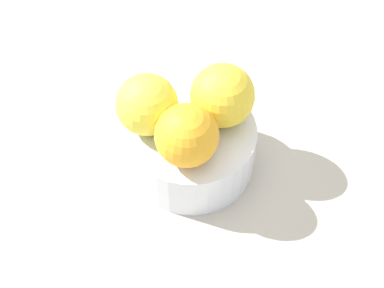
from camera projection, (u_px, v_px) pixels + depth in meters
ground_plane at (192, 168)px, 62.68cm from camera, size 110.00×110.00×2.00cm
fruit_bowl at (192, 148)px, 59.71cm from camera, size 13.44×13.44×5.77cm
orange_in_bowl_0 at (184, 135)px, 52.95cm from camera, size 6.22×6.22×6.22cm
orange_in_bowl_1 at (222, 96)px, 55.81cm from camera, size 6.55×6.55×6.55cm
orange_in_bowl_2 at (147, 106)px, 55.19cm from camera, size 6.28×6.28×6.28cm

